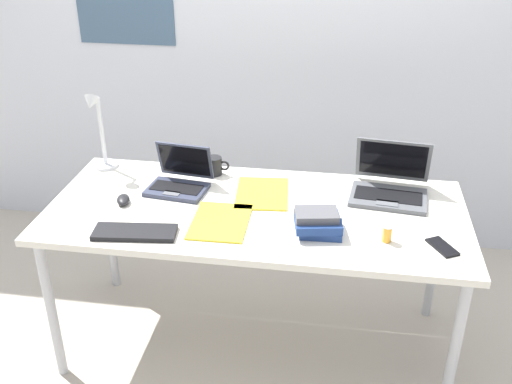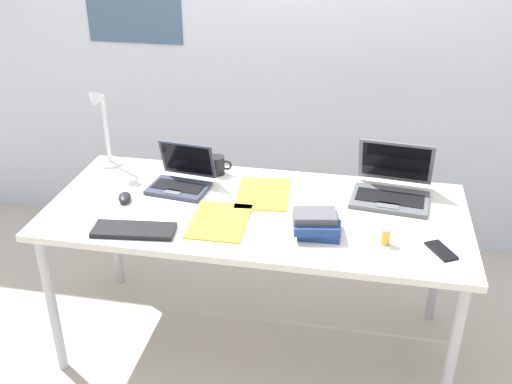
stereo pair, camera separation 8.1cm
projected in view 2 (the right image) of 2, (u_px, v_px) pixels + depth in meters
The scene contains 14 objects.
ground_plane at pixel (256, 341), 2.90m from camera, with size 12.00×12.00×0.00m, color #B7AD9E.
wall_back at pixel (293, 24), 3.26m from camera, with size 6.00×0.13×2.60m.
desk at pixel (256, 220), 2.59m from camera, with size 1.80×0.80×0.74m.
desk_lamp at pixel (103, 130), 2.85m from camera, with size 0.12×0.18×0.40m.
laptop_front_right at pixel (391, 188), 2.63m from camera, with size 0.36×0.34×0.24m.
laptop_mid_desk at pixel (181, 179), 2.72m from camera, with size 0.29×0.26×0.20m.
external_keyboard at pixel (134, 230), 2.38m from camera, with size 0.33×0.12×0.02m, color black.
computer_mouse at pixel (125, 197), 2.62m from camera, with size 0.06×0.10×0.03m, color black.
cell_phone at pixel (441, 251), 2.26m from camera, with size 0.06×0.14×0.01m, color black.
pill_bottle at pixel (386, 235), 2.29m from camera, with size 0.04×0.04×0.08m.
book_stack at pixel (317, 224), 2.36m from camera, with size 0.21×0.19×0.10m.
paper_folder_center at pixel (263, 193), 2.68m from camera, with size 0.23×0.31×0.01m, color gold.
paper_folder_near_mouse at pixel (219, 221), 2.46m from camera, with size 0.23×0.31×0.01m, color gold.
coffee_mug at pixel (217, 165), 2.85m from camera, with size 0.11×0.08×0.09m.
Camera 2 is at (0.42, -2.20, 1.99)m, focal length 41.71 mm.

